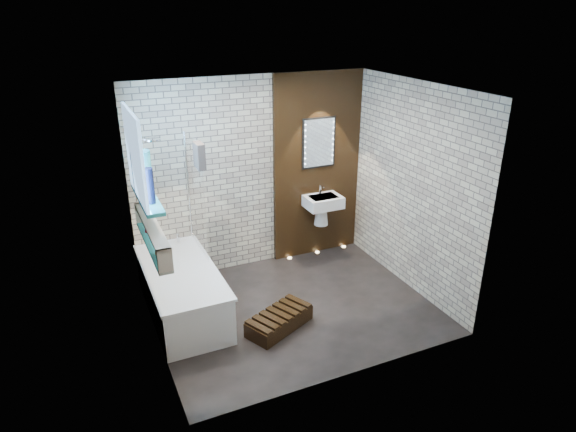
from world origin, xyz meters
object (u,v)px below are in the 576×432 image
walnut_step (279,321)px  bath_screen (196,196)px  bathtub (182,291)px  led_mirror (319,143)px  washbasin (323,206)px

walnut_step → bath_screen: bearing=115.1°
bath_screen → walnut_step: 1.77m
bathtub → led_mirror: led_mirror is taller
bath_screen → bathtub: bearing=-128.9°
walnut_step → bathtub: bearing=140.6°
washbasin → led_mirror: (0.00, 0.16, 0.86)m
led_mirror → walnut_step: size_ratio=0.89×
washbasin → walnut_step: size_ratio=0.74×
bath_screen → washbasin: bath_screen is taller
washbasin → walnut_step: washbasin is taller
walnut_step → led_mirror: bearing=50.5°
bath_screen → walnut_step: size_ratio=1.79×
led_mirror → bath_screen: bearing=-169.3°
washbasin → walnut_step: 1.99m
bathtub → walnut_step: bearing=-39.4°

